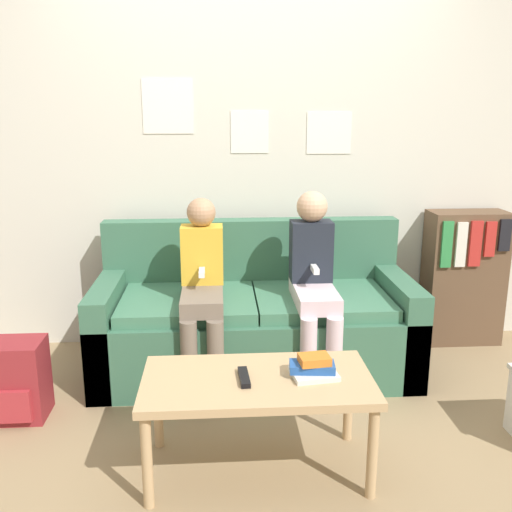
% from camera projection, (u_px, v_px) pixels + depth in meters
% --- Properties ---
extents(ground_plane, '(10.00, 10.00, 0.00)m').
position_uv_depth(ground_plane, '(261.00, 409.00, 3.06)').
color(ground_plane, '#937A56').
extents(wall_back, '(8.00, 0.07, 2.60)m').
position_uv_depth(wall_back, '(249.00, 151.00, 3.74)').
color(wall_back, beige).
rests_on(wall_back, ground_plane).
extents(couch, '(1.89, 0.82, 0.88)m').
position_uv_depth(couch, '(254.00, 322.00, 3.50)').
color(couch, '#38664C').
rests_on(couch, ground_plane).
extents(coffee_table, '(0.99, 0.51, 0.44)m').
position_uv_depth(coffee_table, '(257.00, 389.00, 2.45)').
color(coffee_table, tan).
rests_on(coffee_table, ground_plane).
extents(person_left, '(0.24, 0.56, 1.08)m').
position_uv_depth(person_left, '(202.00, 285.00, 3.21)').
color(person_left, '#756656').
rests_on(person_left, ground_plane).
extents(person_right, '(0.24, 0.56, 1.11)m').
position_uv_depth(person_right, '(314.00, 278.00, 3.25)').
color(person_right, silver).
rests_on(person_right, ground_plane).
extents(tv_remote, '(0.05, 0.17, 0.02)m').
position_uv_depth(tv_remote, '(244.00, 377.00, 2.42)').
color(tv_remote, black).
rests_on(tv_remote, coffee_table).
extents(book_stack, '(0.21, 0.18, 0.09)m').
position_uv_depth(book_stack, '(313.00, 368.00, 2.45)').
color(book_stack, silver).
rests_on(book_stack, coffee_table).
extents(bookshelf, '(0.52, 0.26, 0.91)m').
position_uv_depth(bookshelf, '(463.00, 277.00, 3.87)').
color(bookshelf, brown).
rests_on(bookshelf, ground_plane).
extents(backpack, '(0.28, 0.26, 0.42)m').
position_uv_depth(backpack, '(18.00, 381.00, 2.93)').
color(backpack, maroon).
rests_on(backpack, ground_plane).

